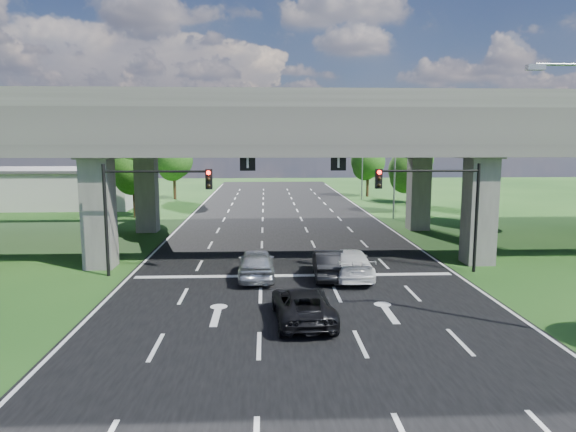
{
  "coord_description": "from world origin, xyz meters",
  "views": [
    {
      "loc": [
        -1.55,
        -23.26,
        7.12
      ],
      "look_at": [
        -0.19,
        7.13,
        2.74
      ],
      "focal_mm": 32.0,
      "sensor_mm": 36.0,
      "label": 1
    }
  ],
  "objects": [
    {
      "name": "tree_left_near",
      "position": [
        -13.95,
        26.0,
        4.82
      ],
      "size": [
        4.5,
        4.5,
        7.8
      ],
      "color": "black",
      "rests_on": "ground"
    },
    {
      "name": "tree_right_far",
      "position": [
        12.05,
        44.0,
        4.82
      ],
      "size": [
        4.5,
        4.5,
        7.8
      ],
      "color": "black",
      "rests_on": "ground"
    },
    {
      "name": "streetlight_far",
      "position": [
        10.1,
        24.0,
        5.85
      ],
      "size": [
        3.38,
        0.25,
        10.0
      ],
      "color": "gray",
      "rests_on": "ground"
    },
    {
      "name": "car_silver",
      "position": [
        -2.03,
        3.0,
        0.82
      ],
      "size": [
        1.93,
        4.68,
        1.59
      ],
      "primitive_type": "imported",
      "rotation": [
        0.0,
        0.0,
        3.15
      ],
      "color": "silver",
      "rests_on": "road"
    },
    {
      "name": "tree_left_mid",
      "position": [
        -16.95,
        34.0,
        4.17
      ],
      "size": [
        3.91,
        3.9,
        6.76
      ],
      "color": "black",
      "rests_on": "ground"
    },
    {
      "name": "tree_right_mid",
      "position": [
        16.05,
        36.0,
        4.17
      ],
      "size": [
        3.91,
        3.9,
        6.76
      ],
      "color": "black",
      "rests_on": "ground"
    },
    {
      "name": "streetlight_beyond",
      "position": [
        10.1,
        40.0,
        5.85
      ],
      "size": [
        3.38,
        0.25,
        10.0
      ],
      "color": "gray",
      "rests_on": "ground"
    },
    {
      "name": "road",
      "position": [
        0.0,
        10.0,
        0.01
      ],
      "size": [
        18.0,
        120.0,
        0.03
      ],
      "primitive_type": "cube",
      "color": "black",
      "rests_on": "ground"
    },
    {
      "name": "signal_left",
      "position": [
        -7.82,
        3.94,
        4.19
      ],
      "size": [
        5.76,
        0.54,
        6.0
      ],
      "color": "black",
      "rests_on": "ground"
    },
    {
      "name": "tree_right_near",
      "position": [
        13.05,
        28.0,
        4.5
      ],
      "size": [
        4.2,
        4.2,
        7.28
      ],
      "color": "black",
      "rests_on": "ground"
    },
    {
      "name": "tree_left_far",
      "position": [
        -12.95,
        42.0,
        5.14
      ],
      "size": [
        4.8,
        4.8,
        8.32
      ],
      "color": "black",
      "rests_on": "ground"
    },
    {
      "name": "car_trailing",
      "position": [
        -0.08,
        -3.57,
        0.7
      ],
      "size": [
        2.5,
        4.94,
        1.34
      ],
      "primitive_type": "imported",
      "rotation": [
        0.0,
        0.0,
        3.2
      ],
      "color": "black",
      "rests_on": "road"
    },
    {
      "name": "car_dark",
      "position": [
        1.8,
        3.0,
        0.77
      ],
      "size": [
        1.73,
        4.56,
        1.49
      ],
      "primitive_type": "imported",
      "rotation": [
        0.0,
        0.0,
        3.11
      ],
      "color": "black",
      "rests_on": "road"
    },
    {
      "name": "overpass",
      "position": [
        0.0,
        12.0,
        7.92
      ],
      "size": [
        80.0,
        15.0,
        10.0
      ],
      "color": "#3D3A37",
      "rests_on": "ground"
    },
    {
      "name": "car_white",
      "position": [
        2.87,
        3.0,
        0.78
      ],
      "size": [
        2.13,
        5.18,
        1.5
      ],
      "primitive_type": "imported",
      "rotation": [
        0.0,
        0.0,
        3.14
      ],
      "color": "silver",
      "rests_on": "road"
    },
    {
      "name": "ground",
      "position": [
        0.0,
        0.0,
        0.0
      ],
      "size": [
        160.0,
        160.0,
        0.0
      ],
      "primitive_type": "plane",
      "color": "#1A4315",
      "rests_on": "ground"
    },
    {
      "name": "warehouse",
      "position": [
        -26.0,
        35.0,
        2.0
      ],
      "size": [
        20.0,
        10.0,
        4.0
      ],
      "primitive_type": "cube",
      "color": "#9E9E99",
      "rests_on": "ground"
    },
    {
      "name": "signal_right",
      "position": [
        7.82,
        3.94,
        4.19
      ],
      "size": [
        5.76,
        0.54,
        6.0
      ],
      "color": "black",
      "rests_on": "ground"
    }
  ]
}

